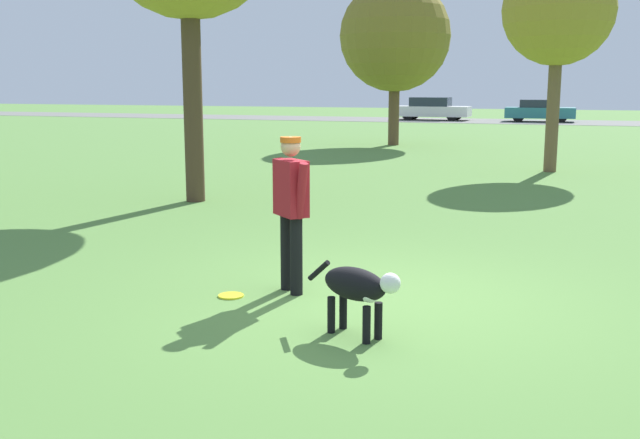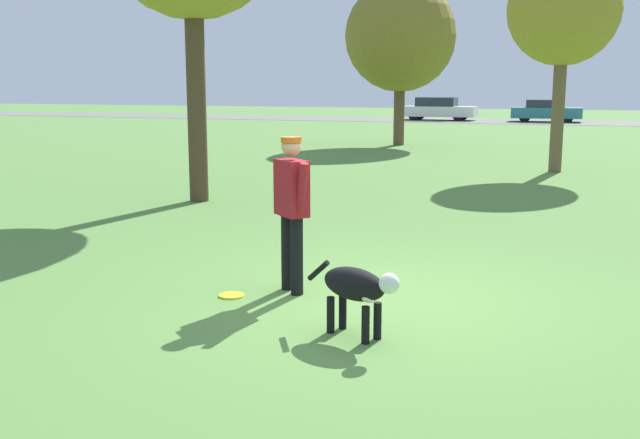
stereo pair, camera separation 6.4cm
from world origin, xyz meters
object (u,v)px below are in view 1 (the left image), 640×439
person (291,202)px  dog (358,287)px  parked_car_white (432,109)px  tree_mid_center (558,11)px  tree_far_left (395,36)px  frisbee (231,296)px  parked_car_teal (540,111)px

person → dog: person is taller
person → parked_car_white: 38.43m
tree_mid_center → parked_car_white: bearing=107.1°
person → tree_far_left: (-3.55, 19.09, 2.83)m
dog → frisbee: (-1.58, 0.76, -0.43)m
person → parked_car_white: bearing=141.2°
frisbee → parked_car_white: bearing=97.8°
parked_car_white → parked_car_teal: bearing=1.0°
frisbee → tree_far_left: tree_far_left is taller
dog → tree_far_left: (-4.61, 20.23, 3.35)m
frisbee → parked_car_white: 38.73m
person → frisbee: 1.15m
person → parked_car_white: person is taller
frisbee → tree_far_left: bearing=98.8°
tree_far_left → parked_car_teal: 19.58m
tree_far_left → parked_car_white: 19.29m
tree_far_left → parked_car_teal: size_ratio=1.46×
person → tree_mid_center: size_ratio=0.31×
tree_mid_center → dog: bearing=-94.4°
parked_car_white → parked_car_teal: size_ratio=1.13×
tree_far_left → tree_mid_center: bearing=-50.2°
frisbee → tree_mid_center: tree_mid_center is taller
person → parked_car_teal: person is taller
tree_mid_center → parked_car_teal: bearing=93.7°
tree_far_left → frisbee: bearing=-81.2°
tree_mid_center → parked_car_teal: tree_mid_center is taller
tree_far_left → parked_car_white: size_ratio=1.29×
person → frisbee: size_ratio=6.17×
dog → parked_car_white: (-6.84, 39.13, 0.23)m
parked_car_teal → parked_car_white: bearing=177.7°
person → tree_far_left: bearing=143.1°
dog → tree_far_left: tree_far_left is taller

